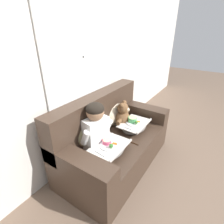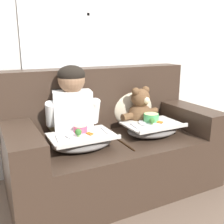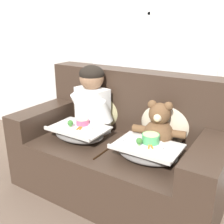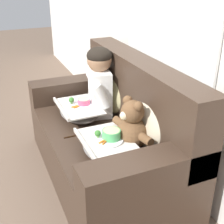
% 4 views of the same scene
% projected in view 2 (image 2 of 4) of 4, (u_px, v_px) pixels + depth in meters
% --- Properties ---
extents(ground_plane, '(14.00, 14.00, 0.00)m').
position_uv_depth(ground_plane, '(114.00, 185.00, 2.26)').
color(ground_plane, brown).
extents(wall_back_with_window, '(8.00, 0.08, 2.60)m').
position_uv_depth(wall_back_with_window, '(87.00, 30.00, 2.41)').
color(wall_back_with_window, beige).
rests_on(wall_back_with_window, ground_plane).
extents(couch, '(1.69, 0.86, 0.99)m').
position_uv_depth(couch, '(110.00, 144.00, 2.23)').
color(couch, '#38281E').
rests_on(couch, ground_plane).
extents(throw_pillow_behind_child, '(0.42, 0.20, 0.43)m').
position_uv_depth(throw_pillow_behind_child, '(68.00, 112.00, 2.17)').
color(throw_pillow_behind_child, tan).
rests_on(throw_pillow_behind_child, couch).
extents(throw_pillow_behind_teddy, '(0.43, 0.21, 0.45)m').
position_uv_depth(throw_pillow_behind_teddy, '(132.00, 104.00, 2.44)').
color(throw_pillow_behind_teddy, '#C1B293').
rests_on(throw_pillow_behind_teddy, couch).
extents(child_figure, '(0.44, 0.24, 0.59)m').
position_uv_depth(child_figure, '(72.00, 100.00, 2.02)').
color(child_figure, white).
rests_on(child_figure, couch).
extents(teddy_bear, '(0.41, 0.29, 0.38)m').
position_uv_depth(teddy_bear, '(141.00, 111.00, 2.33)').
color(teddy_bear, brown).
rests_on(teddy_bear, couch).
extents(lap_tray_child, '(0.47, 0.33, 0.17)m').
position_uv_depth(lap_tray_child, '(82.00, 141.00, 1.92)').
color(lap_tray_child, slate).
rests_on(lap_tray_child, child_figure).
extents(lap_tray_teddy, '(0.46, 0.33, 0.18)m').
position_uv_depth(lap_tray_teddy, '(152.00, 128.00, 2.19)').
color(lap_tray_teddy, slate).
rests_on(lap_tray_teddy, teddy_bear).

